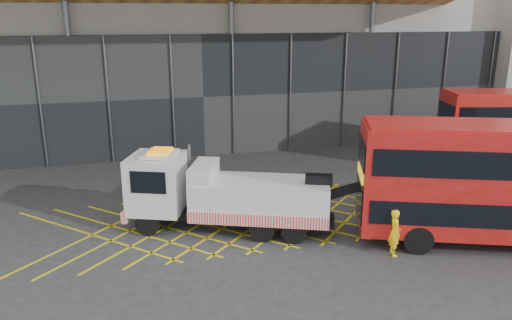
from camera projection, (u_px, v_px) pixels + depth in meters
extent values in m
plane|color=#2D2D2F|center=(201.00, 224.00, 22.93)|extent=(120.00, 120.00, 0.00)
cube|color=gold|center=(92.00, 235.00, 21.75)|extent=(7.16, 7.16, 0.01)
cube|color=gold|center=(92.00, 235.00, 21.75)|extent=(7.16, 7.16, 0.01)
cube|color=gold|center=(130.00, 231.00, 22.14)|extent=(7.16, 7.16, 0.01)
cube|color=gold|center=(130.00, 231.00, 22.14)|extent=(7.16, 7.16, 0.01)
cube|color=gold|center=(166.00, 227.00, 22.54)|extent=(7.16, 7.16, 0.01)
cube|color=gold|center=(166.00, 227.00, 22.54)|extent=(7.16, 7.16, 0.01)
cube|color=gold|center=(201.00, 223.00, 22.93)|extent=(7.16, 7.16, 0.01)
cube|color=gold|center=(201.00, 223.00, 22.93)|extent=(7.16, 7.16, 0.01)
cube|color=gold|center=(235.00, 220.00, 23.32)|extent=(7.16, 7.16, 0.01)
cube|color=gold|center=(235.00, 220.00, 23.32)|extent=(7.16, 7.16, 0.01)
cube|color=gold|center=(268.00, 217.00, 23.71)|extent=(7.16, 7.16, 0.01)
cube|color=gold|center=(268.00, 217.00, 23.71)|extent=(7.16, 7.16, 0.01)
cube|color=gold|center=(300.00, 213.00, 24.11)|extent=(7.16, 7.16, 0.01)
cube|color=gold|center=(300.00, 213.00, 24.11)|extent=(7.16, 7.16, 0.01)
cube|color=gold|center=(331.00, 210.00, 24.50)|extent=(7.16, 7.16, 0.01)
cube|color=gold|center=(331.00, 210.00, 24.50)|extent=(7.16, 7.16, 0.01)
cube|color=gold|center=(360.00, 207.00, 24.89)|extent=(7.16, 7.16, 0.01)
cube|color=gold|center=(360.00, 207.00, 24.89)|extent=(7.16, 7.16, 0.01)
cube|color=gold|center=(389.00, 204.00, 25.28)|extent=(7.16, 7.16, 0.01)
cube|color=gold|center=(389.00, 204.00, 25.28)|extent=(7.16, 7.16, 0.01)
cube|color=gold|center=(417.00, 201.00, 25.67)|extent=(7.16, 7.16, 0.01)
cube|color=gold|center=(417.00, 201.00, 25.67)|extent=(7.16, 7.16, 0.01)
cube|color=gold|center=(444.00, 198.00, 26.07)|extent=(7.16, 7.16, 0.01)
cube|color=gold|center=(444.00, 198.00, 26.07)|extent=(7.16, 7.16, 0.01)
cube|color=gray|center=(186.00, 17.00, 38.49)|extent=(55.00, 14.00, 18.00)
cube|color=black|center=(202.00, 96.00, 33.14)|extent=(55.00, 0.80, 8.00)
cylinder|color=#595B60|center=(74.00, 86.00, 30.71)|extent=(0.36, 0.36, 10.00)
cylinder|color=#595B60|center=(232.00, 80.00, 33.16)|extent=(0.36, 0.36, 10.00)
cylinder|color=#595B60|center=(369.00, 76.00, 35.61)|extent=(0.36, 0.36, 10.00)
cube|color=black|center=(230.00, 215.00, 22.13)|extent=(8.81, 4.29, 0.34)
cube|color=silver|center=(158.00, 183.00, 22.12)|extent=(3.03, 3.08, 2.49)
cube|color=black|center=(132.00, 173.00, 22.14)|extent=(0.83, 1.98, 1.06)
cube|color=red|center=(134.00, 208.00, 22.62)|extent=(1.15, 2.40, 0.53)
cube|color=orange|center=(160.00, 151.00, 21.69)|extent=(1.23, 1.39, 0.12)
cube|color=silver|center=(260.00, 198.00, 21.71)|extent=(6.41, 4.45, 1.54)
cube|color=red|center=(257.00, 221.00, 20.71)|extent=(5.54, 2.27, 0.53)
cube|color=silver|center=(204.00, 171.00, 21.70)|extent=(1.75, 2.49, 0.67)
cube|color=black|center=(319.00, 180.00, 21.16)|extent=(1.25, 0.87, 0.48)
cube|color=black|center=(341.00, 192.00, 21.18)|extent=(2.07, 1.09, 1.04)
cylinder|color=black|center=(148.00, 224.00, 21.62)|extent=(1.10, 0.71, 1.06)
cylinder|color=black|center=(162.00, 207.00, 23.54)|extent=(1.10, 0.71, 1.06)
cylinder|color=black|center=(294.00, 231.00, 20.87)|extent=(1.10, 0.71, 1.06)
cylinder|color=black|center=(296.00, 213.00, 22.79)|extent=(1.10, 0.71, 1.06)
cylinder|color=#595B60|center=(190.00, 166.00, 22.74)|extent=(0.13, 0.13, 2.11)
cube|color=black|center=(359.00, 197.00, 21.07)|extent=(0.98, 2.40, 1.48)
cube|color=black|center=(362.00, 152.00, 20.51)|extent=(0.98, 2.40, 1.08)
cube|color=yellow|center=(360.00, 173.00, 20.77)|extent=(0.79, 1.91, 0.40)
cylinder|color=black|center=(418.00, 240.00, 19.94)|extent=(1.22, 0.75, 1.18)
cylinder|color=black|center=(407.00, 215.00, 22.41)|extent=(1.22, 0.75, 1.18)
cube|color=black|center=(443.00, 141.00, 30.70)|extent=(0.63, 2.34, 1.39)
cube|color=black|center=(446.00, 112.00, 30.17)|extent=(0.63, 2.34, 1.01)
cube|color=yellow|center=(444.00, 125.00, 30.42)|extent=(0.51, 1.87, 0.37)
cylinder|color=black|center=(484.00, 165.00, 29.90)|extent=(1.16, 0.58, 1.11)
cylinder|color=black|center=(467.00, 154.00, 32.23)|extent=(1.16, 0.58, 1.11)
imported|color=yellow|center=(395.00, 232.00, 19.74)|extent=(0.59, 0.78, 1.92)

